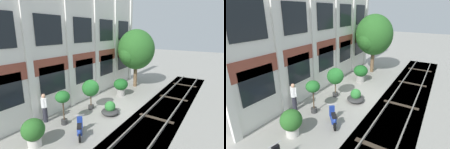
# 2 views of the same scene
# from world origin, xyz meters

# --- Properties ---
(ground_plane) EXTENTS (80.00, 80.00, 0.00)m
(ground_plane) POSITION_xyz_m (0.00, 0.00, 0.00)
(ground_plane) COLOR gray
(apartment_facade) EXTENTS (14.53, 0.64, 8.02)m
(apartment_facade) POSITION_xyz_m (0.00, 3.10, 3.99)
(apartment_facade) COLOR silver
(apartment_facade) RESTS_ON ground
(rail_tracks) EXTENTS (22.17, 2.80, 0.43)m
(rail_tracks) POSITION_xyz_m (-0.00, -2.74, -0.13)
(rail_tracks) COLOR #423F3A
(rail_tracks) RESTS_ON ground
(broadleaf_tree) EXTENTS (3.47, 3.30, 5.27)m
(broadleaf_tree) POSITION_xyz_m (5.04, 1.14, 3.37)
(broadleaf_tree) COLOR brown
(broadleaf_tree) RESTS_ON ground
(potted_plant_fluted_column) EXTENTS (1.16, 1.16, 1.39)m
(potted_plant_fluted_column) POSITION_xyz_m (2.20, 1.03, 0.82)
(potted_plant_fluted_column) COLOR gray
(potted_plant_fluted_column) RESTS_ON ground
(potted_plant_tall_urn) EXTENTS (1.12, 1.12, 2.02)m
(potted_plant_tall_urn) POSITION_xyz_m (-1.09, 1.39, 1.43)
(potted_plant_tall_urn) COLOR #333333
(potted_plant_tall_urn) RESTS_ON ground
(potted_plant_low_pan) EXTENTS (0.79, 0.79, 1.97)m
(potted_plant_low_pan) POSITION_xyz_m (-3.45, 1.35, 1.51)
(potted_plant_low_pan) COLOR #333333
(potted_plant_low_pan) RESTS_ON ground
(potted_plant_wide_bowl) EXTENTS (1.11, 1.11, 0.86)m
(potted_plant_wide_bowl) POSITION_xyz_m (-1.04, -0.12, 0.32)
(potted_plant_wide_bowl) COLOR #333333
(potted_plant_wide_bowl) RESTS_ON ground
(potted_plant_glazed_jar) EXTENTS (1.02, 1.02, 1.34)m
(potted_plant_glazed_jar) POSITION_xyz_m (-5.53, 0.98, 0.76)
(potted_plant_glazed_jar) COLOR beige
(potted_plant_glazed_jar) RESTS_ON ground
(scooter_second_parked) EXTENTS (1.08, 1.00, 0.98)m
(scooter_second_parked) POSITION_xyz_m (-3.89, -0.26, 0.44)
(scooter_second_parked) COLOR black
(scooter_second_parked) RESTS_ON ground
(resident_by_doorway) EXTENTS (0.34, 0.53, 1.70)m
(resident_by_doorway) POSITION_xyz_m (-3.86, 2.45, 0.91)
(resident_by_doorway) COLOR #282833
(resident_by_doorway) RESTS_ON ground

